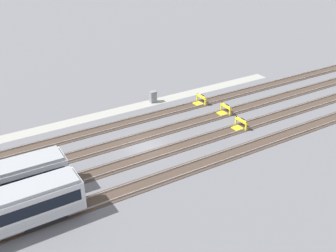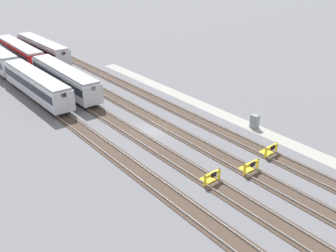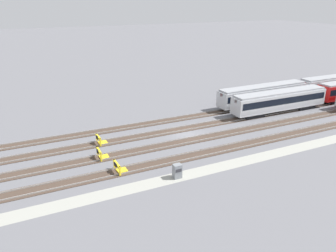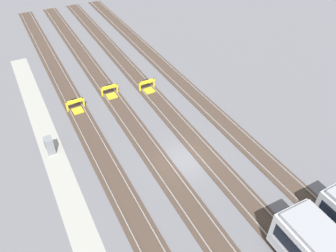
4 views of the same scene
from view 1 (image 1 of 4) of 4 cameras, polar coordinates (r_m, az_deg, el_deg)
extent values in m
plane|color=slate|center=(44.57, -3.29, -2.97)|extent=(400.00, 400.00, 0.00)
cube|color=#9E9E93|center=(52.68, -8.46, 1.90)|extent=(54.00, 2.00, 0.01)
cube|color=#47382D|center=(49.54, -6.72, 0.29)|extent=(90.00, 2.23, 0.06)
cube|color=gray|center=(48.91, -6.37, 0.06)|extent=(90.00, 0.07, 0.15)
cube|color=gray|center=(50.08, -7.08, 0.72)|extent=(90.00, 0.07, 0.15)
cube|color=#47382D|center=(46.18, -4.52, -1.79)|extent=(90.00, 2.24, 0.06)
cube|color=gray|center=(45.57, -4.11, -2.06)|extent=(90.00, 0.07, 0.15)
cube|color=gray|center=(46.70, -4.92, -1.30)|extent=(90.00, 0.07, 0.15)
cube|color=#47382D|center=(42.98, -1.97, -4.17)|extent=(90.00, 2.24, 0.06)
cube|color=gray|center=(42.39, -1.49, -4.49)|extent=(90.00, 0.07, 0.15)
cube|color=gray|center=(43.46, -2.43, -3.62)|extent=(90.00, 0.07, 0.15)
cube|color=#47382D|center=(39.95, 1.00, -6.92)|extent=(90.00, 2.23, 0.06)
cube|color=gray|center=(39.40, 1.56, -7.30)|extent=(90.00, 0.07, 0.15)
cube|color=gray|center=(40.39, 0.46, -6.30)|extent=(90.00, 0.07, 0.15)
cube|color=red|center=(35.00, -12.93, -7.36)|extent=(0.09, 0.70, 0.56)
cube|color=black|center=(36.01, -17.61, -12.35)|extent=(3.63, 2.28, 0.70)
cube|color=red|center=(38.28, -14.94, -4.29)|extent=(0.09, 0.70, 0.56)
cube|color=black|center=(39.26, -19.19, -8.87)|extent=(3.62, 2.28, 0.70)
cube|color=yellow|center=(54.17, 5.44, 3.51)|extent=(0.19, 0.19, 1.15)
cube|color=yellow|center=(55.45, 4.28, 4.16)|extent=(0.19, 0.19, 1.15)
cube|color=yellow|center=(54.63, 4.88, 4.24)|extent=(0.33, 2.01, 0.30)
cube|color=yellow|center=(54.69, 4.38, 3.25)|extent=(1.15, 1.13, 0.18)
cube|color=black|center=(54.73, 5.02, 4.28)|extent=(0.15, 0.60, 0.44)
cube|color=yellow|center=(51.72, 8.98, 2.05)|extent=(0.18, 0.18, 1.15)
cube|color=yellow|center=(52.97, 7.78, 2.79)|extent=(0.18, 0.18, 1.15)
cube|color=yellow|center=(52.16, 8.40, 2.84)|extent=(0.26, 2.00, 0.30)
cube|color=yellow|center=(52.24, 7.86, 1.81)|extent=(1.11, 1.09, 0.18)
cube|color=black|center=(52.27, 8.56, 2.88)|extent=(0.13, 0.60, 0.44)
cube|color=yellow|center=(48.38, 11.26, -0.07)|extent=(0.19, 0.19, 1.15)
cube|color=yellow|center=(49.52, 9.85, 0.75)|extent=(0.19, 0.19, 1.15)
cube|color=yellow|center=(48.76, 10.59, 0.79)|extent=(0.30, 2.01, 0.30)
cube|color=yellow|center=(48.83, 10.02, -0.32)|extent=(1.13, 1.11, 0.18)
cube|color=black|center=(48.87, 10.75, 0.84)|extent=(0.14, 0.60, 0.44)
cube|color=gray|center=(54.98, -2.19, 4.26)|extent=(0.90, 0.70, 1.60)
cube|color=#333338|center=(55.17, -2.37, 4.61)|extent=(0.70, 0.04, 0.36)
camera|label=2|loc=(52.11, 50.18, 15.39)|focal=42.00mm
camera|label=3|loc=(81.43, -3.31, 24.54)|focal=35.00mm
camera|label=4|loc=(45.06, -33.71, 20.87)|focal=35.00mm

